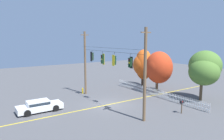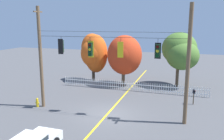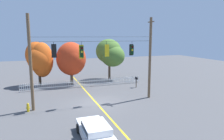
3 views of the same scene
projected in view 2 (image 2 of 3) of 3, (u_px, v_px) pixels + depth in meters
The scene contains 13 objects.
ground at pixel (107, 114), 18.46m from camera, with size 80.00×80.00×0.00m, color #4C4C4F.
lane_centerline_stripe at pixel (107, 114), 18.46m from camera, with size 0.16×36.00×0.01m, color gold.
signal_support_span at pixel (107, 61), 17.62m from camera, with size 11.80×1.10×8.31m.
traffic_signal_northbound_secondary at pixel (61, 46), 18.55m from camera, with size 0.43×0.38×1.38m.
traffic_signal_southbound_primary at pixel (90, 49), 17.87m from camera, with size 0.43×0.38×1.57m.
traffic_signal_northbound_primary at pixel (121, 49), 17.13m from camera, with size 0.43×0.38×1.44m.
traffic_signal_eastbound_side at pixel (158, 51), 16.36m from camera, with size 0.43×0.38×1.44m.
white_picket_fence at pixel (131, 86), 24.63m from camera, with size 15.34×0.06×0.99m.
autumn_maple_near_fence at pixel (94, 52), 28.14m from camera, with size 3.45×3.14×5.73m.
autumn_maple_mid at pixel (124, 55), 26.22m from camera, with size 3.89×3.55×5.67m.
autumn_oak_far_east at pixel (181, 52), 25.70m from camera, with size 4.04×4.25×6.00m.
fire_hydrant at pixel (37, 102), 20.00m from camera, with size 0.38×0.22×0.78m.
roadside_mailbox at pixel (194, 92), 20.44m from camera, with size 0.25×0.44×1.35m.
Camera 2 is at (5.63, -16.48, 7.04)m, focal length 37.92 mm.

